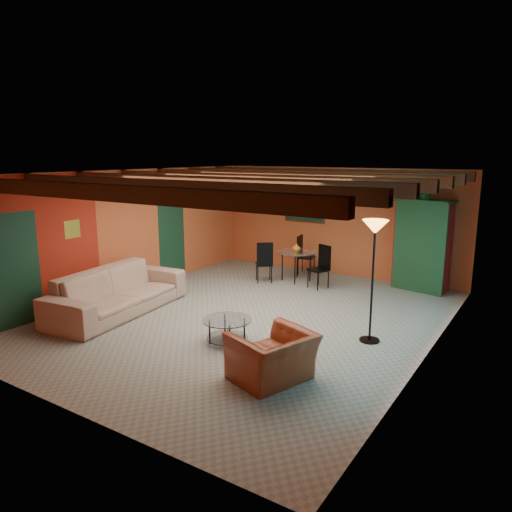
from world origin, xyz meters
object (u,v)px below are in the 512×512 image
Objects in this scene: coffee_table at (227,331)px; vase at (297,236)px; floor_lamp at (372,282)px; dining_table at (296,261)px; potted_plant at (426,192)px; sofa at (118,291)px; armchair at (272,357)px; armoire at (422,246)px.

vase is at bearing 102.29° from coffee_table.
coffee_table is 2.49m from floor_lamp.
potted_plant reaches higher than dining_table.
vase is (1.79, 3.96, 0.68)m from sofa.
potted_plant reaches higher than coffee_table.
sofa is 6.80× the size of potted_plant.
coffee_table is (2.68, -0.10, -0.22)m from sofa.
potted_plant is 3.06m from vase.
armchair is 5.18× the size of vase.
coffee_table is 4.24m from vase.
potted_plant is (0.00, 0.00, 1.21)m from armoire.
floor_lamp is at bearing 34.40° from coffee_table.
floor_lamp reaches higher than vase.
armchair is 0.54× the size of dining_table.
vase is at bearing -31.27° from sofa.
sofa is at bearing -121.96° from armoire.
sofa is at bearing -114.40° from vase.
sofa is at bearing -114.40° from dining_table.
sofa is 3.66× the size of coffee_table.
coffee_table is at bearing -110.28° from potted_plant.
vase is at bearing 136.01° from floor_lamp.
armchair is 5.31m from vase.
potted_plant is (0.54, 5.68, 1.87)m from armchair.
sofa is 1.52× the size of dining_table.
armoire is 3.63m from floor_lamp.
armchair is at bearing -95.39° from potted_plant.
armoire reaches higher than dining_table.
dining_table reaches higher than sofa.
sofa is 4.40m from vase.
dining_table is 0.95× the size of floor_lamp.
coffee_table is at bearing -99.37° from armoire.
floor_lamp is at bearing -43.99° from dining_table.
armoire is (4.51, 4.86, 0.57)m from sofa.
dining_table is at bearing -136.27° from armchair.
coffee_table is 0.40× the size of floor_lamp.
vase is at bearing -136.27° from armchair.
armoire is at bearing 0.00° from potted_plant.
armchair reaches higher than coffee_table.
coffee_table is at bearing -98.93° from sofa.
floor_lamp is at bearing -178.13° from armchair.
dining_table is (-2.18, 4.79, 0.16)m from armchair.
potted_plant is at bearing 69.72° from coffee_table.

